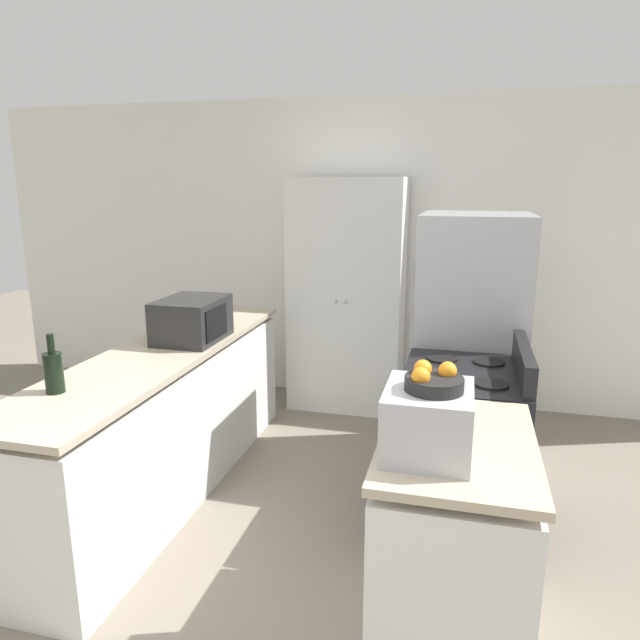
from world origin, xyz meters
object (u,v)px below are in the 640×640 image
pantry_cabinet (347,296)px  refrigerator (469,343)px  wine_bottle (54,371)px  toaster_oven (427,421)px  stove (460,449)px  microwave (192,320)px  fruit_bowl (433,380)px

pantry_cabinet → refrigerator: 1.30m
pantry_cabinet → refrigerator: bearing=-38.8°
wine_bottle → toaster_oven: size_ratio=0.79×
stove → microwave: size_ratio=2.25×
toaster_oven → microwave: bearing=142.0°
pantry_cabinet → microwave: pantry_cabinet is taller
fruit_bowl → stove: bearing=83.2°
refrigerator → wine_bottle: 2.53m
microwave → fruit_bowl: fruit_bowl is taller
stove → toaster_oven: bearing=-97.6°
wine_bottle → toaster_oven: bearing=-6.3°
microwave → wine_bottle: 1.05m
microwave → wine_bottle: size_ratio=1.64×
toaster_oven → fruit_bowl: 0.16m
stove → wine_bottle: size_ratio=3.70×
stove → refrigerator: size_ratio=0.63×
microwave → toaster_oven: size_ratio=1.30×
refrigerator → stove: bearing=-91.6°
microwave → toaster_oven: microwave is taller
wine_bottle → fruit_bowl: fruit_bowl is taller
pantry_cabinet → microwave: bearing=-116.8°
refrigerator → microwave: refrigerator is taller
refrigerator → fruit_bowl: bearing=-94.5°
stove → refrigerator: bearing=88.4°
stove → microwave: bearing=172.8°
wine_bottle → fruit_bowl: size_ratio=1.36×
wine_bottle → fruit_bowl: (1.78, -0.20, 0.18)m
refrigerator → pantry_cabinet: bearing=141.2°
refrigerator → microwave: (-1.72, -0.60, 0.20)m
pantry_cabinet → stove: bearing=-58.8°
microwave → refrigerator: bearing=19.3°
wine_bottle → fruit_bowl: bearing=-6.5°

